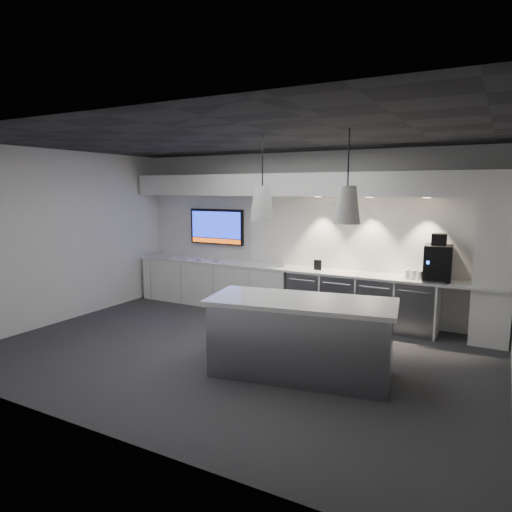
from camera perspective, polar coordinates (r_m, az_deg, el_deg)
The scene contains 27 objects.
floor at distance 6.72m, azimuth -2.73°, elevation -11.91°, with size 7.00×7.00×0.00m, color #2F2E31.
ceiling at distance 6.33m, azimuth -2.92°, elevation 14.46°, with size 7.00×7.00×0.00m, color black.
wall_back at distance 8.57m, azimuth 5.93°, elevation 2.80°, with size 7.00×7.00×0.00m, color white.
wall_front at distance 4.44m, azimuth -19.88°, elevation -2.88°, with size 7.00×7.00×0.00m, color white.
wall_left at distance 8.70m, azimuth -22.93°, elevation 2.26°, with size 7.00×7.00×0.00m, color white.
back_counter at distance 8.36m, azimuth 5.00°, elevation -1.62°, with size 6.80×0.65×0.04m, color white.
left_base_cabinets at distance 9.27m, azimuth -5.01°, elevation -3.46°, with size 3.30×0.63×0.86m, color white.
fridge_unit_a at distance 8.36m, azimuth 6.54°, elevation -4.84°, with size 0.60×0.61×0.85m, color gray.
fridge_unit_b at distance 8.15m, azimuth 10.66°, elevation -5.27°, with size 0.60×0.61×0.85m, color gray.
fridge_unit_c at distance 7.99m, azimuth 14.98°, elevation -5.70°, with size 0.60×0.61×0.85m, color gray.
fridge_unit_d at distance 7.87m, azimuth 19.46°, elevation -6.10°, with size 0.60×0.61×0.85m, color gray.
backsplash at distance 8.16m, azimuth 13.68°, elevation 2.68°, with size 4.60×0.03×1.30m, color white.
soffit at distance 8.26m, azimuth 5.21°, elevation 8.85°, with size 6.90×0.60×0.40m, color white.
column at distance 7.64m, azimuth 27.67°, elevation -0.31°, with size 0.55×0.55×2.60m, color white.
wall_tv at distance 9.42m, azimuth -4.94°, elevation 3.67°, with size 1.25×0.07×0.72m.
island at distance 5.82m, azimuth 5.62°, elevation -10.06°, with size 2.43×1.36×0.97m.
bin at distance 6.66m, azimuth -3.97°, elevation -9.82°, with size 0.35×0.35×0.50m, color gray.
coffee_machine at distance 7.71m, azimuth 21.79°, elevation -0.61°, with size 0.44×0.60×0.74m.
sign_black at distance 8.18m, azimuth 7.72°, elevation -1.11°, with size 0.14×0.02×0.18m, color black.
sign_white at distance 8.41m, azimuth 3.07°, elevation -0.93°, with size 0.18×0.02×0.14m, color white.
cup_cluster at distance 7.72m, azimuth 19.48°, elevation -2.24°, with size 0.35×0.16×0.14m, color white, non-canonical shape.
tray_a at distance 9.84m, azimuth -10.66°, elevation -0.03°, with size 0.16×0.16×0.03m, color #B4B4B4.
tray_b at distance 9.50m, azimuth -8.61°, elevation -0.28°, with size 0.16×0.16×0.03m, color #B4B4B4.
tray_c at distance 9.27m, azimuth -6.81°, elevation -0.46°, with size 0.16×0.16×0.03m, color #B4B4B4.
tray_d at distance 9.08m, azimuth -4.68°, elevation -0.61°, with size 0.16×0.16×0.03m, color #B4B4B4.
pendant_left at distance 5.76m, azimuth 0.80°, elevation 6.63°, with size 0.30×0.30×1.13m.
pendant_right at distance 5.34m, azimuth 11.33°, elevation 6.32°, with size 0.30×0.30×1.13m.
Camera 1 is at (3.29, -5.37, 2.33)m, focal length 32.00 mm.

